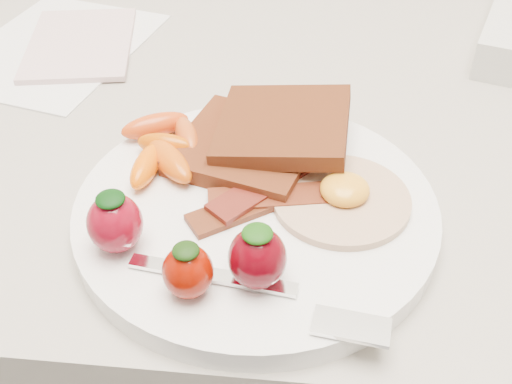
{
  "coord_description": "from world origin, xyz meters",
  "views": [
    {
      "loc": [
        0.01,
        1.18,
        1.23
      ],
      "look_at": [
        -0.02,
        1.54,
        0.93
      ],
      "focal_mm": 45.0,
      "sensor_mm": 36.0,
      "label": 1
    }
  ],
  "objects": [
    {
      "name": "counter",
      "position": [
        0.0,
        1.7,
        0.45
      ],
      "size": [
        2.0,
        0.6,
        0.9
      ],
      "primitive_type": "cube",
      "color": "gray",
      "rests_on": "ground"
    },
    {
      "name": "plate",
      "position": [
        -0.02,
        1.54,
        0.91
      ],
      "size": [
        0.27,
        0.27,
        0.02
      ],
      "primitive_type": "cylinder",
      "color": "white",
      "rests_on": "counter"
    },
    {
      "name": "toast_lower",
      "position": [
        -0.04,
        1.6,
        0.93
      ],
      "size": [
        0.13,
        0.13,
        0.01
      ],
      "primitive_type": "cube",
      "rotation": [
        0.0,
        0.0,
        -0.29
      ],
      "color": "#4F1E0B",
      "rests_on": "plate"
    },
    {
      "name": "toast_upper",
      "position": [
        -0.01,
        1.61,
        0.94
      ],
      "size": [
        0.11,
        0.11,
        0.02
      ],
      "primitive_type": "cube",
      "rotation": [
        0.0,
        -0.1,
        -0.06
      ],
      "color": "#451608",
      "rests_on": "toast_lower"
    },
    {
      "name": "fried_egg",
      "position": [
        0.04,
        1.54,
        0.92
      ],
      "size": [
        0.11,
        0.11,
        0.02
      ],
      "color": "beige",
      "rests_on": "plate"
    },
    {
      "name": "bacon_strips",
      "position": [
        -0.02,
        1.54,
        0.92
      ],
      "size": [
        0.11,
        0.1,
        0.01
      ],
      "color": "#451506",
      "rests_on": "plate"
    },
    {
      "name": "baby_carrots",
      "position": [
        -0.1,
        1.59,
        0.93
      ],
      "size": [
        0.08,
        0.1,
        0.02
      ],
      "color": "#BE4C01",
      "rests_on": "plate"
    },
    {
      "name": "strawberries",
      "position": [
        -0.06,
        1.47,
        0.94
      ],
      "size": [
        0.14,
        0.07,
        0.05
      ],
      "color": "maroon",
      "rests_on": "plate"
    },
    {
      "name": "fork",
      "position": [
        -0.01,
        1.45,
        0.92
      ],
      "size": [
        0.17,
        0.06,
        0.0
      ],
      "color": "white",
      "rests_on": "plate"
    },
    {
      "name": "paper_sheet",
      "position": [
        -0.27,
        1.79,
        0.9
      ],
      "size": [
        0.22,
        0.26,
        0.0
      ],
      "primitive_type": "cube",
      "rotation": [
        0.0,
        0.0,
        -0.24
      ],
      "color": "white",
      "rests_on": "counter"
    },
    {
      "name": "notepad",
      "position": [
        -0.24,
        1.79,
        0.91
      ],
      "size": [
        0.13,
        0.17,
        0.01
      ],
      "primitive_type": "cube",
      "rotation": [
        0.0,
        0.0,
        0.17
      ],
      "color": "beige",
      "rests_on": "paper_sheet"
    }
  ]
}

